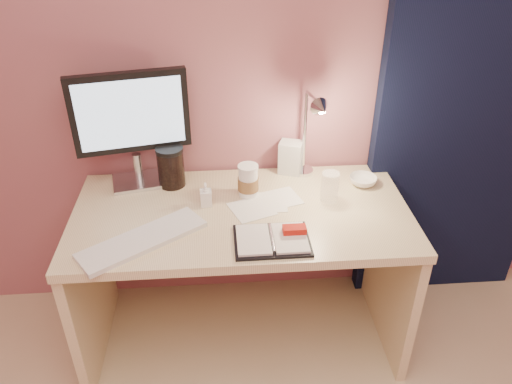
{
  "coord_description": "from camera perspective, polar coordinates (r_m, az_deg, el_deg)",
  "views": [
    {
      "loc": [
        -0.07,
        -0.33,
        1.89
      ],
      "look_at": [
        0.06,
        1.33,
        0.85
      ],
      "focal_mm": 35.0,
      "sensor_mm": 36.0,
      "label": 1
    }
  ],
  "objects": [
    {
      "name": "monitor",
      "position": [
        2.18,
        -14.09,
        8.02
      ],
      "size": [
        0.48,
        0.22,
        0.52
      ],
      "rotation": [
        0.0,
        0.0,
        0.2
      ],
      "color": "silver",
      "rests_on": "desk"
    },
    {
      "name": "paper_c",
      "position": [
        2.08,
        -0.49,
        -1.95
      ],
      "size": [
        0.21,
        0.21,
        0.0
      ],
      "primitive_type": "cube",
      "rotation": [
        0.0,
        0.0,
        0.37
      ],
      "color": "white",
      "rests_on": "desk"
    },
    {
      "name": "paper_b",
      "position": [
        2.12,
        1.33,
        -1.17
      ],
      "size": [
        0.16,
        0.16,
        0.0
      ],
      "primitive_type": "cube",
      "rotation": [
        0.0,
        0.0,
        -0.02
      ],
      "color": "white",
      "rests_on": "desk"
    },
    {
      "name": "clear_cup",
      "position": [
        2.13,
        8.44,
        0.61
      ],
      "size": [
        0.07,
        0.07,
        0.13
      ],
      "primitive_type": "cylinder",
      "color": "white",
      "rests_on": "desk"
    },
    {
      "name": "paper_a",
      "position": [
        2.15,
        2.92,
        -0.71
      ],
      "size": [
        0.19,
        0.19,
        0.0
      ],
      "primitive_type": "cube",
      "rotation": [
        0.0,
        0.0,
        0.31
      ],
      "color": "white",
      "rests_on": "desk"
    },
    {
      "name": "keyboard",
      "position": [
        1.94,
        -12.8,
        -5.35
      ],
      "size": [
        0.49,
        0.4,
        0.02
      ],
      "primitive_type": "cube",
      "rotation": [
        0.0,
        0.0,
        0.61
      ],
      "color": "silver",
      "rests_on": "desk"
    },
    {
      "name": "coffee_cup",
      "position": [
        2.14,
        -0.9,
        1.21
      ],
      "size": [
        0.09,
        0.09,
        0.15
      ],
      "color": "white",
      "rests_on": "desk"
    },
    {
      "name": "product_box",
      "position": [
        2.32,
        3.97,
        3.96
      ],
      "size": [
        0.12,
        0.11,
        0.15
      ],
      "primitive_type": "cube",
      "rotation": [
        0.0,
        0.0,
        -0.33
      ],
      "color": "silver",
      "rests_on": "desk"
    },
    {
      "name": "desk_lamp",
      "position": [
        2.14,
        5.6,
        7.04
      ],
      "size": [
        0.13,
        0.26,
        0.42
      ],
      "rotation": [
        0.0,
        0.0,
        0.19
      ],
      "color": "silver",
      "rests_on": "desk"
    },
    {
      "name": "room",
      "position": [
        2.39,
        21.67,
        11.31
      ],
      "size": [
        3.5,
        3.5,
        3.5
      ],
      "color": "#C6B28E",
      "rests_on": "ground"
    },
    {
      "name": "bowl",
      "position": [
        2.29,
        12.14,
        1.28
      ],
      "size": [
        0.15,
        0.15,
        0.04
      ],
      "primitive_type": "imported",
      "rotation": [
        0.0,
        0.0,
        0.23
      ],
      "color": "white",
      "rests_on": "desk"
    },
    {
      "name": "planner",
      "position": [
        1.9,
        2.05,
        -5.38
      ],
      "size": [
        0.29,
        0.22,
        0.04
      ],
      "rotation": [
        0.0,
        0.0,
        0.01
      ],
      "color": "black",
      "rests_on": "desk"
    },
    {
      "name": "dark_jar",
      "position": [
        2.24,
        -9.68,
        2.66
      ],
      "size": [
        0.12,
        0.12,
        0.17
      ],
      "primitive_type": "cylinder",
      "color": "black",
      "rests_on": "desk"
    },
    {
      "name": "lotion_bottle",
      "position": [
        2.09,
        -5.75,
        -0.28
      ],
      "size": [
        0.05,
        0.05,
        0.1
      ],
      "primitive_type": "imported",
      "rotation": [
        0.0,
        0.0,
        0.07
      ],
      "color": "white",
      "rests_on": "desk"
    },
    {
      "name": "desk",
      "position": [
        2.26,
        -1.67,
        -5.85
      ],
      "size": [
        1.4,
        0.7,
        0.73
      ],
      "color": "beige",
      "rests_on": "ground"
    }
  ]
}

